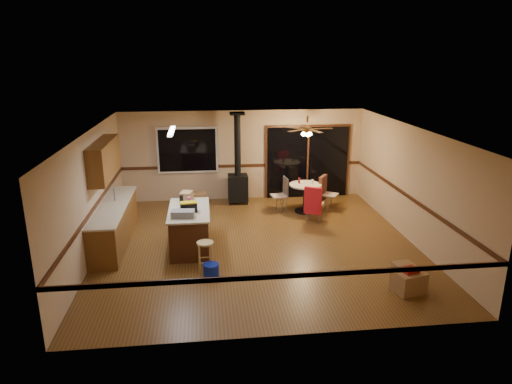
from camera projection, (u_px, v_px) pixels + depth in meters
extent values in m
plane|color=brown|center=(258.00, 244.00, 10.30)|extent=(7.00, 7.00, 0.00)
plane|color=silver|center=(258.00, 130.00, 9.54)|extent=(7.00, 7.00, 0.00)
plane|color=tan|center=(243.00, 155.00, 13.25)|extent=(7.00, 0.00, 7.00)
plane|color=tan|center=(286.00, 258.00, 6.59)|extent=(7.00, 0.00, 7.00)
plane|color=tan|center=(92.00, 195.00, 9.53)|extent=(0.00, 7.00, 7.00)
plane|color=tan|center=(411.00, 184.00, 10.31)|extent=(0.00, 7.00, 7.00)
cube|color=black|center=(187.00, 150.00, 12.96)|extent=(1.72, 0.10, 1.32)
cube|color=black|center=(307.00, 162.00, 13.48)|extent=(2.52, 0.10, 2.10)
cube|color=brown|center=(114.00, 225.00, 10.29)|extent=(0.60, 3.00, 0.86)
cube|color=#BDAF92|center=(113.00, 206.00, 10.16)|extent=(0.64, 3.04, 0.04)
cube|color=brown|center=(104.00, 159.00, 10.04)|extent=(0.35, 2.00, 0.80)
cube|color=#422110|center=(190.00, 230.00, 10.01)|extent=(0.80, 1.60, 0.86)
cube|color=#BDAF92|center=(189.00, 210.00, 9.87)|extent=(0.88, 1.68, 0.04)
cube|color=black|center=(238.00, 188.00, 13.04)|extent=(0.55, 0.50, 0.75)
cylinder|color=black|center=(237.00, 144.00, 12.67)|extent=(0.18, 0.18, 1.77)
cylinder|color=brown|center=(307.00, 130.00, 11.79)|extent=(0.24, 0.24, 0.10)
cylinder|color=brown|center=(307.00, 119.00, 11.71)|extent=(0.05, 0.05, 0.16)
sphere|color=#FFD88C|center=(307.00, 134.00, 11.82)|extent=(0.16, 0.16, 0.16)
cube|color=white|center=(172.00, 131.00, 9.64)|extent=(0.10, 1.20, 0.04)
cube|color=slate|center=(183.00, 214.00, 9.38)|extent=(0.49, 0.30, 0.15)
cube|color=black|center=(189.00, 207.00, 9.69)|extent=(0.37, 0.23, 0.19)
cube|color=gold|center=(188.00, 203.00, 9.66)|extent=(0.36, 0.22, 0.03)
cube|color=olive|center=(186.00, 196.00, 10.40)|extent=(0.31, 0.38, 0.22)
cylinder|color=black|center=(182.00, 201.00, 9.93)|extent=(0.09, 0.09, 0.29)
cylinder|color=#D84C8C|center=(189.00, 202.00, 9.95)|extent=(0.09, 0.09, 0.24)
cylinder|color=white|center=(183.00, 199.00, 10.31)|extent=(0.07, 0.07, 0.16)
cylinder|color=tan|center=(206.00, 256.00, 8.98)|extent=(0.34, 0.34, 0.60)
cylinder|color=#0D24BC|center=(211.00, 270.00, 8.79)|extent=(0.40, 0.40, 0.26)
cylinder|color=black|center=(304.00, 211.00, 12.43)|extent=(0.54, 0.54, 0.04)
cylinder|color=black|center=(305.00, 198.00, 12.33)|extent=(0.10, 0.10, 0.70)
cylinder|color=#BDAF92|center=(305.00, 185.00, 12.22)|extent=(0.87, 0.87, 0.04)
cylinder|color=#590C14|center=(299.00, 181.00, 12.27)|extent=(0.08, 0.08, 0.16)
cylinder|color=beige|center=(312.00, 182.00, 12.17)|extent=(0.07, 0.07, 0.13)
cube|color=tan|center=(279.00, 196.00, 12.33)|extent=(0.45, 0.45, 0.03)
cube|color=slate|center=(286.00, 186.00, 12.30)|extent=(0.08, 0.40, 0.50)
cube|color=tan|center=(315.00, 204.00, 11.65)|extent=(0.54, 0.54, 0.03)
cube|color=slate|center=(313.00, 197.00, 11.41)|extent=(0.37, 0.21, 0.50)
cube|color=red|center=(313.00, 201.00, 11.42)|extent=(0.44, 0.29, 0.70)
cube|color=tan|center=(330.00, 195.00, 12.43)|extent=(0.55, 0.55, 0.03)
cube|color=slate|center=(323.00, 185.00, 12.44)|extent=(0.24, 0.35, 0.50)
cube|color=#45221A|center=(323.00, 188.00, 12.48)|extent=(0.32, 0.42, 0.70)
cube|color=olive|center=(197.00, 200.00, 12.79)|extent=(0.52, 0.42, 0.41)
cube|color=olive|center=(409.00, 282.00, 8.21)|extent=(0.60, 0.54, 0.39)
cube|color=olive|center=(403.00, 271.00, 8.71)|extent=(0.42, 0.37, 0.30)
cube|color=maroon|center=(410.00, 270.00, 8.14)|extent=(0.31, 0.28, 0.07)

